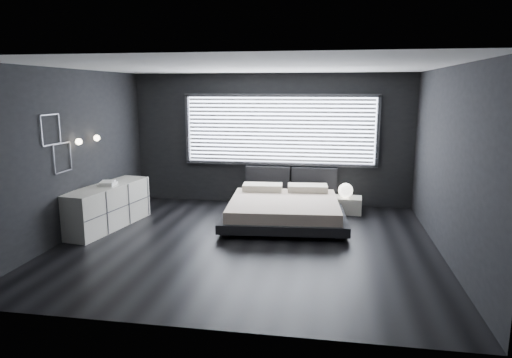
# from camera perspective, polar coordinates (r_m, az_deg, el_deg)

# --- Properties ---
(room) EXTENTS (6.04, 6.00, 2.80)m
(room) POSITION_cam_1_polar(r_m,az_deg,el_deg) (7.17, -1.12, 2.63)
(room) COLOR black
(room) RESTS_ON ground
(window) EXTENTS (4.14, 0.09, 1.52)m
(window) POSITION_cam_1_polar(r_m,az_deg,el_deg) (9.76, 2.96, 6.13)
(window) COLOR white
(window) RESTS_ON ground
(headboard) EXTENTS (1.96, 0.16, 0.52)m
(headboard) POSITION_cam_1_polar(r_m,az_deg,el_deg) (9.83, 4.39, 0.02)
(headboard) COLOR black
(headboard) RESTS_ON ground
(sconce_near) EXTENTS (0.18, 0.11, 0.11)m
(sconce_near) POSITION_cam_1_polar(r_m,az_deg,el_deg) (8.22, -21.29, 4.37)
(sconce_near) COLOR silver
(sconce_near) RESTS_ON ground
(sconce_far) EXTENTS (0.18, 0.11, 0.11)m
(sconce_far) POSITION_cam_1_polar(r_m,az_deg,el_deg) (8.74, -19.30, 4.86)
(sconce_far) COLOR silver
(sconce_far) RESTS_ON ground
(wall_art_upper) EXTENTS (0.01, 0.48, 0.48)m
(wall_art_upper) POSITION_cam_1_polar(r_m,az_deg,el_deg) (7.74, -24.27, 5.64)
(wall_art_upper) COLOR #47474C
(wall_art_upper) RESTS_ON ground
(wall_art_lower) EXTENTS (0.01, 0.48, 0.48)m
(wall_art_lower) POSITION_cam_1_polar(r_m,az_deg,el_deg) (8.00, -23.02, 2.48)
(wall_art_lower) COLOR #47474C
(wall_art_lower) RESTS_ON ground
(bed) EXTENTS (2.38, 2.29, 0.58)m
(bed) POSITION_cam_1_polar(r_m,az_deg,el_deg) (8.57, 3.51, -3.72)
(bed) COLOR black
(bed) RESTS_ON ground
(nightstand) EXTENTS (0.58, 0.49, 0.32)m
(nightstand) POSITION_cam_1_polar(r_m,az_deg,el_deg) (9.43, 11.36, -3.20)
(nightstand) COLOR silver
(nightstand) RESTS_ON ground
(orb_lamp) EXTENTS (0.29, 0.29, 0.29)m
(orb_lamp) POSITION_cam_1_polar(r_m,az_deg,el_deg) (9.32, 11.14, -1.40)
(orb_lamp) COLOR white
(orb_lamp) RESTS_ON nightstand
(dresser) EXTENTS (0.85, 2.00, 0.77)m
(dresser) POSITION_cam_1_polar(r_m,az_deg,el_deg) (8.65, -18.05, -3.28)
(dresser) COLOR silver
(dresser) RESTS_ON ground
(book_stack) EXTENTS (0.33, 0.40, 0.07)m
(book_stack) POSITION_cam_1_polar(r_m,az_deg,el_deg) (8.59, -18.08, -0.51)
(book_stack) COLOR silver
(book_stack) RESTS_ON dresser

